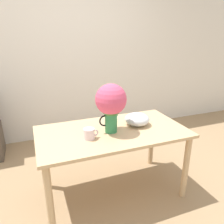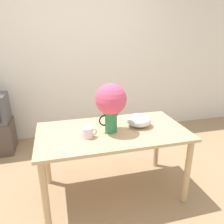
% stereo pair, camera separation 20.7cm
% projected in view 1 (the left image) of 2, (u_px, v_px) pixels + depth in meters
% --- Properties ---
extents(ground_plane, '(12.00, 12.00, 0.00)m').
position_uv_depth(ground_plane, '(106.00, 200.00, 2.28)').
color(ground_plane, '#9E7F5B').
extents(wall_back, '(8.00, 0.05, 2.60)m').
position_uv_depth(wall_back, '(67.00, 57.00, 3.37)').
color(wall_back, silver).
rests_on(wall_back, ground_plane).
extents(table, '(1.46, 0.79, 0.73)m').
position_uv_depth(table, '(112.00, 139.00, 2.19)').
color(table, tan).
rests_on(table, ground_plane).
extents(flower_vase, '(0.30, 0.30, 0.48)m').
position_uv_depth(flower_vase, '(111.00, 103.00, 2.03)').
color(flower_vase, '#2D844C').
rests_on(flower_vase, table).
extents(coffee_mug, '(0.14, 0.10, 0.10)m').
position_uv_depth(coffee_mug, '(89.00, 134.00, 1.97)').
color(coffee_mug, silver).
rests_on(coffee_mug, table).
extents(white_bowl, '(0.26, 0.26, 0.13)m').
position_uv_depth(white_bowl, '(137.00, 119.00, 2.27)').
color(white_bowl, silver).
rests_on(white_bowl, table).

